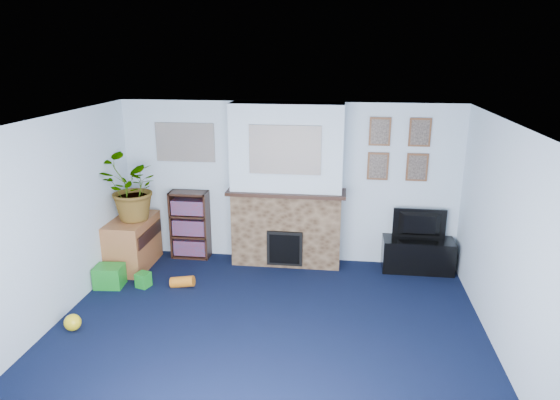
# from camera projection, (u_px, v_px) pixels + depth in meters

# --- Properties ---
(floor) EXTENTS (5.00, 4.50, 0.01)m
(floor) POSITION_uv_depth(u_px,v_px,m) (265.00, 336.00, 5.64)
(floor) COLOR black
(floor) RESTS_ON ground
(ceiling) EXTENTS (5.00, 4.50, 0.01)m
(ceiling) POSITION_uv_depth(u_px,v_px,m) (263.00, 124.00, 4.95)
(ceiling) COLOR white
(ceiling) RESTS_ON wall_back
(wall_back) EXTENTS (5.00, 0.04, 2.40)m
(wall_back) POSITION_uv_depth(u_px,v_px,m) (288.00, 183.00, 7.43)
(wall_back) COLOR silver
(wall_back) RESTS_ON ground
(wall_front) EXTENTS (5.00, 0.04, 2.40)m
(wall_front) POSITION_uv_depth(u_px,v_px,m) (208.00, 363.00, 3.16)
(wall_front) COLOR silver
(wall_front) RESTS_ON ground
(wall_left) EXTENTS (0.04, 4.50, 2.40)m
(wall_left) POSITION_uv_depth(u_px,v_px,m) (45.00, 227.00, 5.60)
(wall_left) COLOR silver
(wall_left) RESTS_ON ground
(wall_right) EXTENTS (0.04, 4.50, 2.40)m
(wall_right) POSITION_uv_depth(u_px,v_px,m) (511.00, 248.00, 4.99)
(wall_right) COLOR silver
(wall_right) RESTS_ON ground
(chimney_breast) EXTENTS (1.72, 0.50, 2.40)m
(chimney_breast) POSITION_uv_depth(u_px,v_px,m) (287.00, 188.00, 7.24)
(chimney_breast) COLOR brown
(chimney_breast) RESTS_ON ground
(collage_main) EXTENTS (1.00, 0.03, 0.68)m
(collage_main) POSITION_uv_depth(u_px,v_px,m) (285.00, 150.00, 6.87)
(collage_main) COLOR gray
(collage_main) RESTS_ON chimney_breast
(collage_left) EXTENTS (0.90, 0.03, 0.58)m
(collage_left) POSITION_uv_depth(u_px,v_px,m) (185.00, 142.00, 7.44)
(collage_left) COLOR gray
(collage_left) RESTS_ON wall_back
(portrait_tl) EXTENTS (0.30, 0.03, 0.40)m
(portrait_tl) POSITION_uv_depth(u_px,v_px,m) (380.00, 132.00, 7.02)
(portrait_tl) COLOR brown
(portrait_tl) RESTS_ON wall_back
(portrait_tr) EXTENTS (0.30, 0.03, 0.40)m
(portrait_tr) POSITION_uv_depth(u_px,v_px,m) (420.00, 132.00, 6.95)
(portrait_tr) COLOR brown
(portrait_tr) RESTS_ON wall_back
(portrait_bl) EXTENTS (0.30, 0.03, 0.40)m
(portrait_bl) POSITION_uv_depth(u_px,v_px,m) (378.00, 166.00, 7.16)
(portrait_bl) COLOR brown
(portrait_bl) RESTS_ON wall_back
(portrait_br) EXTENTS (0.30, 0.03, 0.40)m
(portrait_br) POSITION_uv_depth(u_px,v_px,m) (417.00, 167.00, 7.10)
(portrait_br) COLOR brown
(portrait_br) RESTS_ON wall_back
(tv_stand) EXTENTS (1.01, 0.43, 0.48)m
(tv_stand) POSITION_uv_depth(u_px,v_px,m) (417.00, 256.00, 7.27)
(tv_stand) COLOR black
(tv_stand) RESTS_ON ground
(television) EXTENTS (0.75, 0.11, 0.43)m
(television) POSITION_uv_depth(u_px,v_px,m) (420.00, 225.00, 7.15)
(television) COLOR black
(television) RESTS_ON tv_stand
(bookshelf) EXTENTS (0.58, 0.28, 1.05)m
(bookshelf) POSITION_uv_depth(u_px,v_px,m) (190.00, 226.00, 7.68)
(bookshelf) COLOR black
(bookshelf) RESTS_ON ground
(sideboard) EXTENTS (0.53, 0.95, 0.74)m
(sideboard) POSITION_uv_depth(u_px,v_px,m) (133.00, 244.00, 7.38)
(sideboard) COLOR #9D5C32
(sideboard) RESTS_ON ground
(potted_plant) EXTENTS (1.12, 1.13, 0.95)m
(potted_plant) POSITION_uv_depth(u_px,v_px,m) (130.00, 189.00, 7.07)
(potted_plant) COLOR #26661E
(potted_plant) RESTS_ON sideboard
(mantel_clock) EXTENTS (0.10, 0.06, 0.15)m
(mantel_clock) POSITION_uv_depth(u_px,v_px,m) (285.00, 186.00, 7.19)
(mantel_clock) COLOR gold
(mantel_clock) RESTS_ON chimney_breast
(mantel_candle) EXTENTS (0.05, 0.05, 0.15)m
(mantel_candle) POSITION_uv_depth(u_px,v_px,m) (308.00, 186.00, 7.15)
(mantel_candle) COLOR #B2BFC6
(mantel_candle) RESTS_ON chimney_breast
(mantel_teddy) EXTENTS (0.14, 0.14, 0.14)m
(mantel_teddy) POSITION_uv_depth(u_px,v_px,m) (251.00, 185.00, 7.25)
(mantel_teddy) COLOR slate
(mantel_teddy) RESTS_ON chimney_breast
(mantel_can) EXTENTS (0.06, 0.06, 0.12)m
(mantel_can) POSITION_uv_depth(u_px,v_px,m) (338.00, 189.00, 7.10)
(mantel_can) COLOR #198C26
(mantel_can) RESTS_ON chimney_breast
(green_crate) EXTENTS (0.39, 0.33, 0.30)m
(green_crate) POSITION_uv_depth(u_px,v_px,m) (110.00, 277.00, 6.79)
(green_crate) COLOR #198C26
(green_crate) RESTS_ON ground
(toy_ball) EXTENTS (0.19, 0.19, 0.19)m
(toy_ball) POSITION_uv_depth(u_px,v_px,m) (73.00, 323.00, 5.74)
(toy_ball) COLOR yellow
(toy_ball) RESTS_ON ground
(toy_block) EXTENTS (0.21, 0.21, 0.20)m
(toy_block) POSITION_uv_depth(u_px,v_px,m) (143.00, 279.00, 6.78)
(toy_block) COLOR #198C26
(toy_block) RESTS_ON ground
(toy_tube) EXTENTS (0.34, 0.15, 0.19)m
(toy_tube) POSITION_uv_depth(u_px,v_px,m) (182.00, 282.00, 6.80)
(toy_tube) COLOR orange
(toy_tube) RESTS_ON ground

